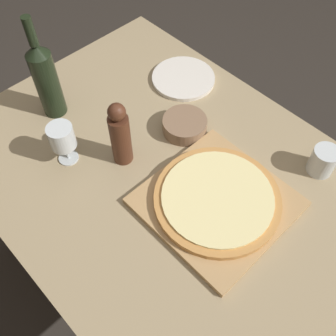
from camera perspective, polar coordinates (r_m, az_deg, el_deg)
name	(u,v)px	position (r m, az deg, el deg)	size (l,w,h in m)	color
ground_plane	(166,268)	(1.86, -0.24, -14.27)	(12.00, 12.00, 0.00)	#2D2823
dining_table	(166,189)	(1.26, -0.35, -3.14)	(0.93, 1.27, 0.78)	#9E8966
cutting_board	(217,202)	(1.11, 7.06, -4.96)	(0.37, 0.37, 0.02)	tan
pizza	(217,199)	(1.09, 7.17, -4.42)	(0.35, 0.35, 0.02)	#C68947
wine_bottle	(46,79)	(1.29, -17.33, 12.29)	(0.08, 0.08, 0.35)	black
pepper_mill	(120,135)	(1.12, -6.97, 4.77)	(0.06, 0.06, 0.23)	#4C2819
wine_glass	(62,138)	(1.16, -15.14, 4.26)	(0.08, 0.08, 0.14)	silver
small_bowl	(185,125)	(1.25, 2.43, 6.24)	(0.14, 0.14, 0.05)	#84664C
drinking_tumbler	(323,161)	(1.22, 21.57, 0.98)	(0.08, 0.08, 0.09)	silver
dinner_plate	(183,78)	(1.43, 2.24, 12.89)	(0.22, 0.22, 0.01)	silver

